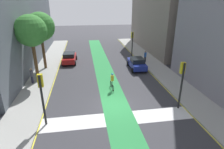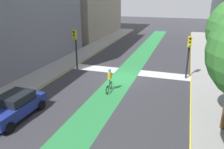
{
  "view_description": "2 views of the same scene",
  "coord_description": "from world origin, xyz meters",
  "px_view_note": "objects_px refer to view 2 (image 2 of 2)",
  "views": [
    {
      "loc": [
        -2.4,
        -14.11,
        8.64
      ],
      "look_at": [
        0.46,
        4.08,
        1.35
      ],
      "focal_mm": 29.72,
      "sensor_mm": 36.0,
      "label": 1
    },
    {
      "loc": [
        -5.2,
        19.45,
        7.48
      ],
      "look_at": [
        0.33,
        2.61,
        1.21
      ],
      "focal_mm": 36.73,
      "sensor_mm": 36.0,
      "label": 2
    }
  ],
  "objects_px": {
    "traffic_signal_near_right": "(75,42)",
    "cyclist_in_lane": "(109,80)",
    "traffic_signal_near_left": "(189,49)",
    "car_blue_right_far": "(15,106)"
  },
  "relations": [
    {
      "from": "traffic_signal_near_left",
      "to": "car_blue_right_far",
      "type": "bearing_deg",
      "value": 46.69
    },
    {
      "from": "car_blue_right_far",
      "to": "cyclist_in_lane",
      "type": "bearing_deg",
      "value": -126.58
    },
    {
      "from": "traffic_signal_near_right",
      "to": "traffic_signal_near_left",
      "type": "xyz_separation_m",
      "value": [
        -10.95,
        -0.59,
        -0.08
      ]
    },
    {
      "from": "car_blue_right_far",
      "to": "cyclist_in_lane",
      "type": "xyz_separation_m",
      "value": [
        -4.32,
        -5.82,
        0.17
      ]
    },
    {
      "from": "traffic_signal_near_right",
      "to": "cyclist_in_lane",
      "type": "relative_size",
      "value": 2.21
    },
    {
      "from": "traffic_signal_near_left",
      "to": "cyclist_in_lane",
      "type": "bearing_deg",
      "value": 40.32
    },
    {
      "from": "car_blue_right_far",
      "to": "cyclist_in_lane",
      "type": "height_order",
      "value": "cyclist_in_lane"
    },
    {
      "from": "traffic_signal_near_right",
      "to": "cyclist_in_lane",
      "type": "distance_m",
      "value": 6.99
    },
    {
      "from": "traffic_signal_near_left",
      "to": "traffic_signal_near_right",
      "type": "bearing_deg",
      "value": 3.09
    },
    {
      "from": "traffic_signal_near_left",
      "to": "cyclist_in_lane",
      "type": "distance_m",
      "value": 7.88
    }
  ]
}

